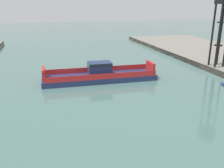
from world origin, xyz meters
TOP-DOWN VIEW (x-y plane):
  - chain_ferry at (-0.17, 35.11)m, footprint 23.40×6.58m
  - crane_tower at (27.82, 35.20)m, footprint 2.90×2.90m

SIDE VIEW (x-z plane):
  - chain_ferry at x=-0.17m, z-range -0.79..3.09m
  - crane_tower at x=27.82m, z-range 5.73..23.00m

